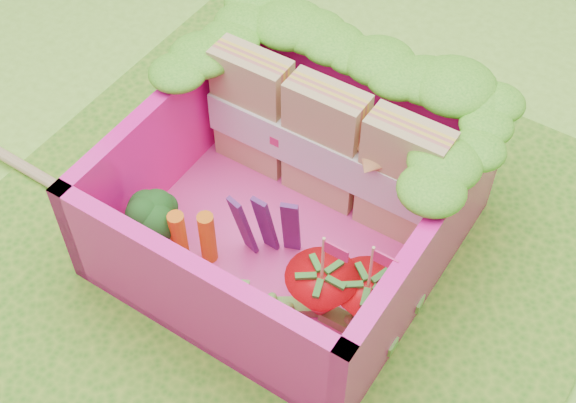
% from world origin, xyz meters
% --- Properties ---
extents(ground, '(14.00, 14.00, 0.00)m').
position_xyz_m(ground, '(0.00, 0.00, 0.00)').
color(ground, '#80C437').
rests_on(ground, ground).
extents(placemat, '(2.60, 2.60, 0.03)m').
position_xyz_m(placemat, '(0.00, 0.00, 0.01)').
color(placemat, '#428E20').
rests_on(placemat, ground).
extents(bento_floor, '(1.30, 1.30, 0.05)m').
position_xyz_m(bento_floor, '(0.00, 0.03, 0.06)').
color(bento_floor, '#E53A97').
rests_on(bento_floor, placemat).
extents(bento_box, '(1.30, 1.30, 0.55)m').
position_xyz_m(bento_box, '(0.00, 0.03, 0.31)').
color(bento_box, '#FF1599').
rests_on(bento_box, placemat).
extents(lettuce_ruffle, '(1.43, 0.83, 0.11)m').
position_xyz_m(lettuce_ruffle, '(0.00, 0.53, 0.64)').
color(lettuce_ruffle, '#298E19').
rests_on(lettuce_ruffle, bento_box).
extents(sandwich_stack, '(1.10, 0.18, 0.61)m').
position_xyz_m(sandwich_stack, '(0.01, 0.31, 0.38)').
color(sandwich_stack, tan).
rests_on(sandwich_stack, bento_floor).
extents(broccoli, '(0.31, 0.31, 0.27)m').
position_xyz_m(broccoli, '(-0.42, -0.31, 0.27)').
color(broccoli, '#659F4D').
rests_on(broccoli, bento_floor).
extents(carrot_sticks, '(0.16, 0.14, 0.28)m').
position_xyz_m(carrot_sticks, '(-0.25, -0.30, 0.22)').
color(carrot_sticks, orange).
rests_on(carrot_sticks, bento_floor).
extents(purple_wedges, '(0.24, 0.14, 0.38)m').
position_xyz_m(purple_wedges, '(-0.01, -0.12, 0.27)').
color(purple_wedges, '#491753').
rests_on(purple_wedges, bento_floor).
extents(strawberry_left, '(0.28, 0.28, 0.52)m').
position_xyz_m(strawberry_left, '(0.34, -0.26, 0.23)').
color(strawberry_left, red).
rests_on(strawberry_left, bento_floor).
extents(strawberry_right, '(0.27, 0.27, 0.51)m').
position_xyz_m(strawberry_right, '(0.50, -0.19, 0.22)').
color(strawberry_right, red).
rests_on(strawberry_right, bento_floor).
extents(snap_peas, '(0.92, 0.54, 0.05)m').
position_xyz_m(snap_peas, '(0.28, -0.25, 0.11)').
color(snap_peas, green).
rests_on(snap_peas, bento_floor).
extents(chopsticks, '(2.16, 0.09, 0.04)m').
position_xyz_m(chopsticks, '(-1.00, -0.31, 0.05)').
color(chopsticks, tan).
rests_on(chopsticks, placemat).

